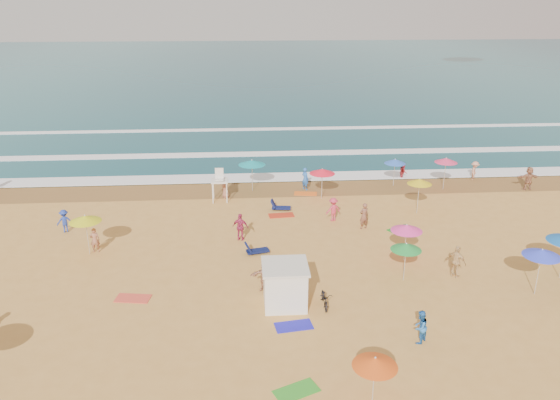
{
  "coord_description": "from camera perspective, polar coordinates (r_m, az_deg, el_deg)",
  "views": [
    {
      "loc": [
        -3.5,
        -27.36,
        14.17
      ],
      "look_at": [
        -1.21,
        6.0,
        1.5
      ],
      "focal_mm": 35.0,
      "sensor_mm": 36.0,
      "label": 1
    }
  ],
  "objects": [
    {
      "name": "ground",
      "position": [
        31.01,
        3.01,
        -6.47
      ],
      "size": [
        220.0,
        220.0,
        0.0
      ],
      "primitive_type": "plane",
      "color": "gold",
      "rests_on": "ground"
    },
    {
      "name": "ocean",
      "position": [
        112.31,
        -2.16,
        13.49
      ],
      "size": [
        220.0,
        140.0,
        0.18
      ],
      "primitive_type": "cube",
      "color": "#0C4756",
      "rests_on": "ground"
    },
    {
      "name": "wet_sand",
      "position": [
        42.45,
        1.03,
        1.26
      ],
      "size": [
        220.0,
        220.0,
        0.0
      ],
      "primitive_type": "plane",
      "color": "olive",
      "rests_on": "ground"
    },
    {
      "name": "surf_foam",
      "position": [
        50.8,
        0.18,
        4.67
      ],
      "size": [
        200.0,
        18.7,
        0.05
      ],
      "color": "white",
      "rests_on": "ground"
    },
    {
      "name": "cabana",
      "position": [
        26.56,
        0.52,
        -8.98
      ],
      "size": [
        2.0,
        2.0,
        2.0
      ],
      "primitive_type": "cube",
      "color": "white",
      "rests_on": "ground"
    },
    {
      "name": "cabana_roof",
      "position": [
        26.05,
        0.53,
        -6.95
      ],
      "size": [
        2.2,
        2.2,
        0.12
      ],
      "primitive_type": "cube",
      "color": "silver",
      "rests_on": "cabana"
    },
    {
      "name": "bicycle",
      "position": [
        26.79,
        4.69,
        -10.21
      ],
      "size": [
        0.57,
        1.6,
        0.84
      ],
      "primitive_type": "imported",
      "rotation": [
        0.0,
        0.0,
        0.01
      ],
      "color": "black",
      "rests_on": "ground"
    },
    {
      "name": "lifeguard_stand",
      "position": [
        39.75,
        -6.3,
        1.35
      ],
      "size": [
        1.2,
        1.2,
        2.1
      ],
      "primitive_type": null,
      "color": "white",
      "rests_on": "ground"
    },
    {
      "name": "beach_umbrellas",
      "position": [
        30.99,
        4.43,
        -2.04
      ],
      "size": [
        60.92,
        26.08,
        0.74
      ],
      "color": "#1543B8",
      "rests_on": "ground"
    },
    {
      "name": "loungers",
      "position": [
        28.26,
        9.15,
        -9.24
      ],
      "size": [
        48.39,
        21.51,
        0.34
      ],
      "color": "#0E1847",
      "rests_on": "ground"
    },
    {
      "name": "towels",
      "position": [
        31.06,
        3.37,
        -6.4
      ],
      "size": [
        50.03,
        24.72,
        0.03
      ],
      "color": "#D31A4F",
      "rests_on": "ground"
    },
    {
      "name": "beachgoers",
      "position": [
        35.13,
        3.0,
        -1.66
      ],
      "size": [
        42.46,
        23.08,
        2.08
      ],
      "color": "#A2644A",
      "rests_on": "ground"
    }
  ]
}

